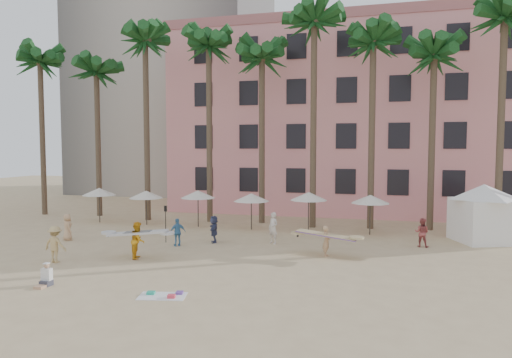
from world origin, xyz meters
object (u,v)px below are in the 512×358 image
object	(u,v)px
cabana	(483,208)
carrier_yellow	(326,239)
pink_hotel	(373,123)
carrier_white	(138,239)

from	to	relation	value
cabana	carrier_yellow	world-z (taller)	cabana
cabana	carrier_yellow	bearing A→B (deg)	-145.10
pink_hotel	carrier_white	size ratio (longest dim) A/B	11.11
cabana	carrier_yellow	size ratio (longest dim) A/B	1.77
carrier_yellow	carrier_white	bearing A→B (deg)	-162.99
carrier_yellow	carrier_white	xyz separation A→B (m)	(-9.35, -2.86, 0.07)
pink_hotel	carrier_white	world-z (taller)	pink_hotel
pink_hotel	carrier_yellow	bearing A→B (deg)	-96.06
carrier_yellow	pink_hotel	bearing A→B (deg)	83.94
cabana	carrier_white	xyz separation A→B (m)	(-18.11, -8.97, -1.06)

